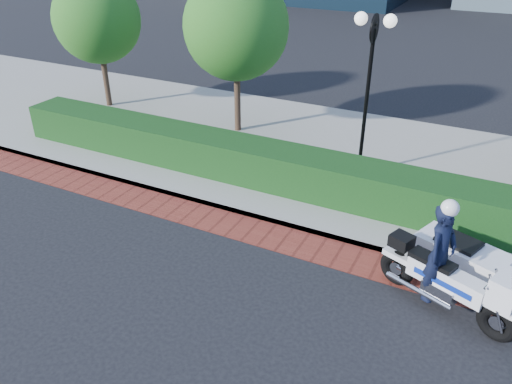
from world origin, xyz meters
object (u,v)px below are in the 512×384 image
at_px(lamppost, 370,72).
at_px(tree_a, 97,20).
at_px(police_motorcycle, 453,264).
at_px(tree_b, 236,27).

distance_m(lamppost, tree_a, 10.09).
distance_m(tree_a, police_motorcycle, 14.21).
bearing_deg(lamppost, tree_b, 163.89).
distance_m(tree_a, tree_b, 5.50).
height_order(tree_a, tree_b, tree_b).
relative_size(tree_b, police_motorcycle, 1.87).
bearing_deg(tree_a, police_motorcycle, -22.37).
bearing_deg(tree_b, police_motorcycle, -35.61).
bearing_deg(police_motorcycle, tree_a, 178.90).
bearing_deg(tree_b, tree_a, 180.00).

